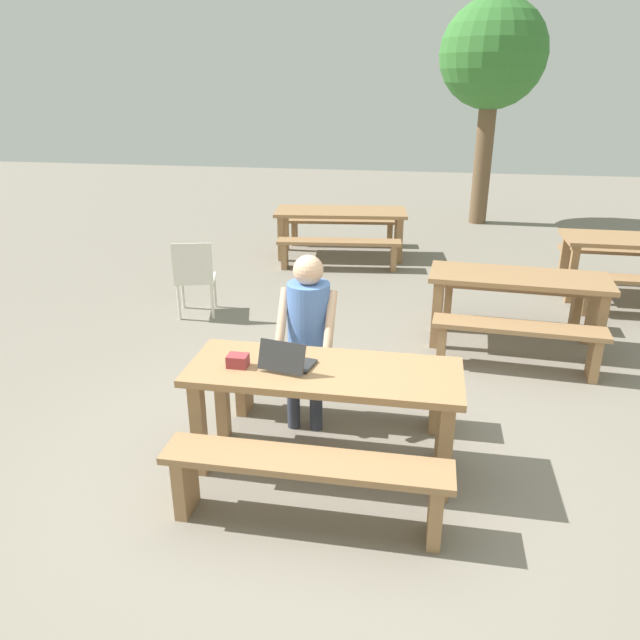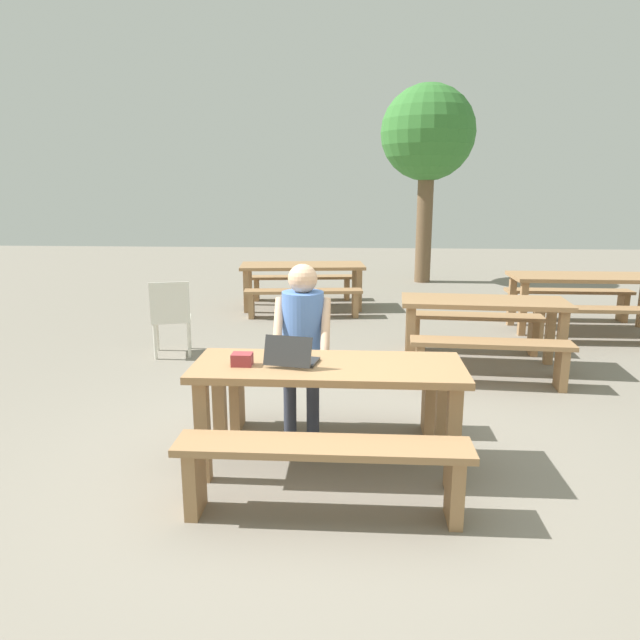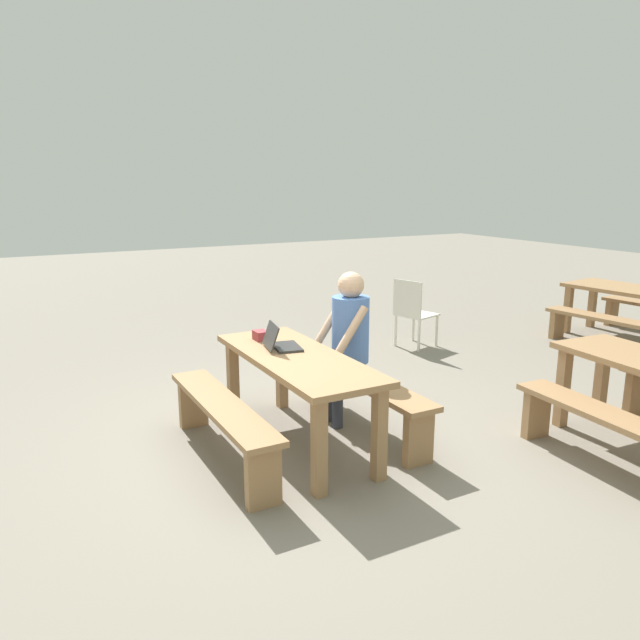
{
  "view_description": "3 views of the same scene",
  "coord_description": "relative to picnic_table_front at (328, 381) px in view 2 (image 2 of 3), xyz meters",
  "views": [
    {
      "loc": [
        0.61,
        -3.62,
        2.58
      ],
      "look_at": [
        -0.07,
        0.25,
        1.01
      ],
      "focal_mm": 34.07,
      "sensor_mm": 36.0,
      "label": 1
    },
    {
      "loc": [
        0.17,
        -3.77,
        1.95
      ],
      "look_at": [
        -0.07,
        0.25,
        1.01
      ],
      "focal_mm": 32.43,
      "sensor_mm": 36.0,
      "label": 2
    },
    {
      "loc": [
        4.17,
        -2.07,
        2.13
      ],
      "look_at": [
        -0.07,
        0.25,
        1.01
      ],
      "focal_mm": 33.93,
      "sensor_mm": 36.0,
      "label": 3
    }
  ],
  "objects": [
    {
      "name": "bench_rear_south",
      "position": [
        3.31,
        3.51,
        -0.29
      ],
      "size": [
        1.81,
        0.31,
        0.46
      ],
      "rotation": [
        0.0,
        0.0,
        -0.01
      ],
      "color": "#9E754C",
      "rests_on": "ground"
    },
    {
      "name": "picnic_table_distant",
      "position": [
        1.56,
        2.4,
        -0.01
      ],
      "size": [
        1.79,
        0.79,
        0.76
      ],
      "rotation": [
        0.0,
        0.0,
        -0.07
      ],
      "color": "#9E754C",
      "rests_on": "ground"
    },
    {
      "name": "bench_distant_south",
      "position": [
        1.52,
        1.8,
        -0.3
      ],
      "size": [
        1.59,
        0.41,
        0.46
      ],
      "rotation": [
        0.0,
        0.0,
        -0.07
      ],
      "color": "#9E754C",
      "rests_on": "ground"
    },
    {
      "name": "plastic_chair",
      "position": [
        -1.95,
        2.64,
        -0.16
      ],
      "size": [
        0.54,
        0.54,
        0.9
      ],
      "rotation": [
        0.0,
        0.0,
        3.41
      ],
      "color": "silver",
      "rests_on": "ground"
    },
    {
      "name": "tree_left",
      "position": [
        1.58,
        8.29,
        2.28
      ],
      "size": [
        1.87,
        1.87,
        3.91
      ],
      "color": "brown",
      "rests_on": "ground"
    },
    {
      "name": "laptop",
      "position": [
        -0.25,
        -0.03,
        0.18
      ],
      "size": [
        0.37,
        0.34,
        0.22
      ],
      "rotation": [
        0.0,
        0.0,
        2.95
      ],
      "color": "#2D2D2D",
      "rests_on": "picnic_table_front"
    },
    {
      "name": "picnic_table_rear",
      "position": [
        3.32,
        4.16,
        0.02
      ],
      "size": [
        2.01,
        0.79,
        0.77
      ],
      "rotation": [
        0.0,
        0.0,
        -0.01
      ],
      "color": "#9E754C",
      "rests_on": "ground"
    },
    {
      "name": "bench_rear_north",
      "position": [
        3.32,
        4.81,
        -0.29
      ],
      "size": [
        1.81,
        0.31,
        0.46
      ],
      "rotation": [
        0.0,
        0.0,
        -0.01
      ],
      "color": "#9E754C",
      "rests_on": "ground"
    },
    {
      "name": "picnic_table_front",
      "position": [
        0.0,
        0.0,
        0.0
      ],
      "size": [
        1.85,
        0.69,
        0.76
      ],
      "color": "#9E754C",
      "rests_on": "ground"
    },
    {
      "name": "person_seated",
      "position": [
        -0.23,
        0.61,
        0.17
      ],
      "size": [
        0.44,
        0.42,
        1.36
      ],
      "color": "#333847",
      "rests_on": "ground"
    },
    {
      "name": "bench_near",
      "position": [
        0.0,
        -0.64,
        -0.28
      ],
      "size": [
        1.75,
        0.3,
        0.48
      ],
      "color": "#9E754C",
      "rests_on": "ground"
    },
    {
      "name": "small_pouch",
      "position": [
        -0.58,
        -0.07,
        0.17
      ],
      "size": [
        0.14,
        0.11,
        0.08
      ],
      "color": "#993338",
      "rests_on": "picnic_table_front"
    },
    {
      "name": "bench_far",
      "position": [
        0.0,
        0.64,
        -0.28
      ],
      "size": [
        1.75,
        0.3,
        0.48
      ],
      "color": "#9E754C",
      "rests_on": "ground"
    },
    {
      "name": "bench_distant_north",
      "position": [
        1.6,
        3.01,
        -0.3
      ],
      "size": [
        1.59,
        0.41,
        0.46
      ],
      "rotation": [
        0.0,
        0.0,
        -0.07
      ],
      "color": "#9E754C",
      "rests_on": "ground"
    },
    {
      "name": "ground_plane",
      "position": [
        0.0,
        0.0,
        -0.64
      ],
      "size": [
        30.0,
        30.0,
        0.0
      ],
      "primitive_type": "plane",
      "color": "gray"
    },
    {
      "name": "bench_mid_north",
      "position": [
        -0.75,
        6.15,
        -0.32
      ],
      "size": [
        1.8,
        0.49,
        0.42
      ],
      "rotation": [
        0.0,
        0.0,
        0.11
      ],
      "color": "#9E754C",
      "rests_on": "ground"
    },
    {
      "name": "bench_mid_south",
      "position": [
        -0.6,
        4.78,
        -0.32
      ],
      "size": [
        1.8,
        0.49,
        0.42
      ],
      "rotation": [
        0.0,
        0.0,
        0.11
      ],
      "color": "#9E754C",
      "rests_on": "ground"
    },
    {
      "name": "picnic_table_mid",
      "position": [
        -0.67,
        5.47,
        -0.02
      ],
      "size": [
        2.05,
        1.02,
        0.72
      ],
      "rotation": [
        0.0,
        0.0,
        0.11
      ],
      "color": "#9E754C",
      "rests_on": "ground"
    }
  ]
}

